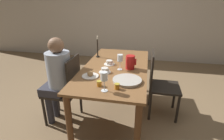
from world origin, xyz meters
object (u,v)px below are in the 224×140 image
(wine_glass_water, at_px, (120,59))
(teacup_near_person, at_px, (105,70))
(jam_jar_amber, at_px, (117,86))
(red_pitcher, at_px, (130,62))
(bread_plate, at_px, (90,75))
(chair_person_side, at_px, (67,88))
(candlestick_tall, at_px, (98,49))
(serving_tray, at_px, (127,80))
(teacup_across, at_px, (109,63))
(wine_glass_juice, at_px, (104,77))
(jam_jar_red, at_px, (99,83))
(person_seated, at_px, (57,75))
(chair_opposite, at_px, (159,83))

(wine_glass_water, distance_m, teacup_near_person, 0.25)
(wine_glass_water, bearing_deg, jam_jar_amber, -84.29)
(red_pitcher, bearing_deg, bread_plate, -141.73)
(chair_person_side, relative_size, wine_glass_water, 4.58)
(wine_glass_water, bearing_deg, candlestick_tall, 133.30)
(serving_tray, height_order, jam_jar_amber, jam_jar_amber)
(teacup_across, bearing_deg, jam_jar_amber, -71.60)
(teacup_across, distance_m, bread_plate, 0.46)
(wine_glass_juice, xyz_separation_m, candlestick_tall, (-0.36, 1.04, -0.02))
(chair_person_side, height_order, teacup_near_person, chair_person_side)
(serving_tray, bearing_deg, candlestick_tall, 125.40)
(red_pitcher, distance_m, jam_jar_red, 0.62)
(bread_plate, height_order, jam_jar_red, bread_plate)
(person_seated, bearing_deg, chair_person_side, -69.71)
(teacup_across, xyz_separation_m, bread_plate, (-0.14, -0.44, -0.01))
(person_seated, xyz_separation_m, serving_tray, (0.91, -0.11, 0.06))
(wine_glass_juice, height_order, jam_jar_red, wine_glass_juice)
(jam_jar_amber, distance_m, candlestick_tall, 1.09)
(red_pitcher, xyz_separation_m, jam_jar_amber, (-0.07, -0.58, -0.06))
(wine_glass_water, distance_m, wine_glass_juice, 0.59)
(wine_glass_water, height_order, serving_tray, wine_glass_water)
(red_pitcher, bearing_deg, jam_jar_red, -115.67)
(chair_person_side, bearing_deg, wine_glass_water, -74.52)
(red_pitcher, xyz_separation_m, candlestick_tall, (-0.55, 0.39, 0.04))
(wine_glass_water, height_order, wine_glass_juice, wine_glass_juice)
(wine_glass_water, height_order, bread_plate, wine_glass_water)
(chair_opposite, xyz_separation_m, person_seated, (-1.31, -0.44, 0.21))
(red_pitcher, bearing_deg, teacup_across, 161.49)
(wine_glass_water, height_order, candlestick_tall, candlestick_tall)
(teacup_near_person, bearing_deg, red_pitcher, 32.25)
(chair_opposite, xyz_separation_m, candlestick_tall, (-0.96, 0.24, 0.38))
(person_seated, distance_m, red_pitcher, 0.95)
(person_seated, relative_size, serving_tray, 3.65)
(jam_jar_red, bearing_deg, person_seated, 156.46)
(jam_jar_amber, bearing_deg, jam_jar_red, 172.32)
(serving_tray, relative_size, bread_plate, 1.63)
(teacup_near_person, relative_size, jam_jar_amber, 2.51)
(teacup_across, distance_m, jam_jar_amber, 0.72)
(teacup_across, height_order, jam_jar_amber, same)
(person_seated, bearing_deg, red_pitcher, -72.67)
(wine_glass_water, bearing_deg, chair_person_side, -164.52)
(chair_opposite, relative_size, teacup_across, 6.18)
(wine_glass_water, bearing_deg, chair_opposite, 21.85)
(serving_tray, distance_m, bread_plate, 0.45)
(teacup_across, relative_size, candlestick_tall, 0.45)
(chair_opposite, bearing_deg, bread_plate, -59.41)
(person_seated, distance_m, serving_tray, 0.92)
(chair_person_side, distance_m, red_pitcher, 0.92)
(jam_jar_red, bearing_deg, wine_glass_juice, -49.54)
(red_pitcher, xyz_separation_m, teacup_across, (-0.30, 0.10, -0.07))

